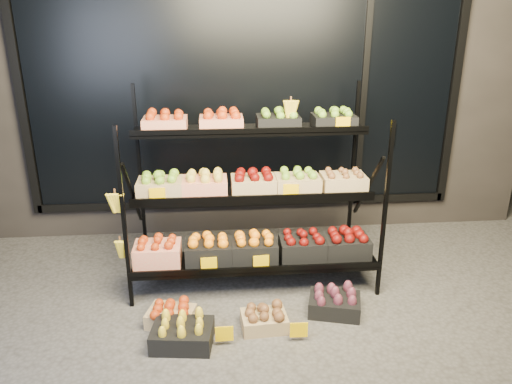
{
  "coord_description": "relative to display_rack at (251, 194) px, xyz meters",
  "views": [
    {
      "loc": [
        -0.32,
        -3.4,
        2.28
      ],
      "look_at": [
        0.02,
        0.55,
        0.82
      ],
      "focal_mm": 35.0,
      "sensor_mm": 36.0,
      "label": 1
    }
  ],
  "objects": [
    {
      "name": "display_rack",
      "position": [
        0.0,
        0.0,
        0.0
      ],
      "size": [
        2.18,
        1.02,
        1.66
      ],
      "color": "black",
      "rests_on": "ground"
    },
    {
      "name": "floor_crate_left",
      "position": [
        -0.68,
        -0.7,
        -0.7
      ],
      "size": [
        0.4,
        0.34,
        0.18
      ],
      "rotation": [
        0.0,
        0.0,
        -0.27
      ],
      "color": "tan",
      "rests_on": "ground"
    },
    {
      "name": "building",
      "position": [
        0.01,
        1.99,
        0.96
      ],
      "size": [
        6.0,
        2.08,
        3.5
      ],
      "color": "#2D2826",
      "rests_on": "ground"
    },
    {
      "name": "tag_floor_b",
      "position": [
        0.26,
        -1.0,
        -0.73
      ],
      "size": [
        0.13,
        0.01,
        0.12
      ],
      "primitive_type": "cube",
      "color": "#ECB400",
      "rests_on": "ground"
    },
    {
      "name": "floor_crate_right",
      "position": [
        0.61,
        -0.65,
        -0.69
      ],
      "size": [
        0.46,
        0.39,
        0.2
      ],
      "rotation": [
        0.0,
        0.0,
        -0.26
      ],
      "color": "black",
      "rests_on": "ground"
    },
    {
      "name": "ground",
      "position": [
        0.01,
        -0.6,
        -0.79
      ],
      "size": [
        24.0,
        24.0,
        0.0
      ],
      "primitive_type": "plane",
      "color": "#514F4C",
      "rests_on": "ground"
    },
    {
      "name": "floor_crate_midright",
      "position": [
        0.03,
        -0.81,
        -0.7
      ],
      "size": [
        0.36,
        0.27,
        0.18
      ],
      "rotation": [
        0.0,
        0.0,
        0.07
      ],
      "color": "tan",
      "rests_on": "ground"
    },
    {
      "name": "floor_crate_midleft",
      "position": [
        -0.57,
        -0.96,
        -0.69
      ],
      "size": [
        0.47,
        0.37,
        0.21
      ],
      "rotation": [
        0.0,
        0.0,
        -0.12
      ],
      "color": "black",
      "rests_on": "ground"
    },
    {
      "name": "tag_floor_a",
      "position": [
        -0.27,
        -1.0,
        -0.73
      ],
      "size": [
        0.13,
        0.01,
        0.12
      ],
      "primitive_type": "cube",
      "color": "#ECB400",
      "rests_on": "ground"
    }
  ]
}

